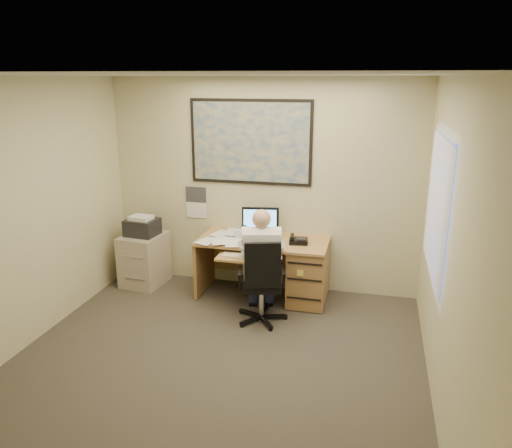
% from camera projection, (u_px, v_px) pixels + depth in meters
% --- Properties ---
extents(room_shell, '(4.00, 4.50, 2.70)m').
position_uv_depth(room_shell, '(203.00, 239.00, 4.26)').
color(room_shell, '#3B362E').
rests_on(room_shell, ground).
extents(desk, '(1.60, 0.97, 1.12)m').
position_uv_depth(desk, '(289.00, 265.00, 6.19)').
color(desk, tan).
rests_on(desk, ground).
extents(world_map, '(1.56, 0.03, 1.06)m').
position_uv_depth(world_map, '(250.00, 142.00, 6.22)').
color(world_map, '#1E4C93').
rests_on(world_map, room_shell).
extents(wall_calendar, '(0.28, 0.01, 0.42)m').
position_uv_depth(wall_calendar, '(196.00, 202.00, 6.63)').
color(wall_calendar, white).
rests_on(wall_calendar, room_shell).
extents(window_blinds, '(0.06, 1.40, 1.30)m').
position_uv_depth(window_blinds, '(438.00, 208.00, 4.50)').
color(window_blinds, white).
rests_on(window_blinds, room_shell).
extents(filing_cabinet, '(0.55, 0.64, 0.95)m').
position_uv_depth(filing_cabinet, '(144.00, 255.00, 6.64)').
color(filing_cabinet, '#B3A590').
rests_on(filing_cabinet, ground).
extents(office_chair, '(0.74, 0.74, 1.00)m').
position_uv_depth(office_chair, '(259.00, 298.00, 5.62)').
color(office_chair, black).
rests_on(office_chair, ground).
extents(person, '(0.72, 0.89, 1.30)m').
position_uv_depth(person, '(262.00, 266.00, 5.59)').
color(person, white).
rests_on(person, office_chair).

